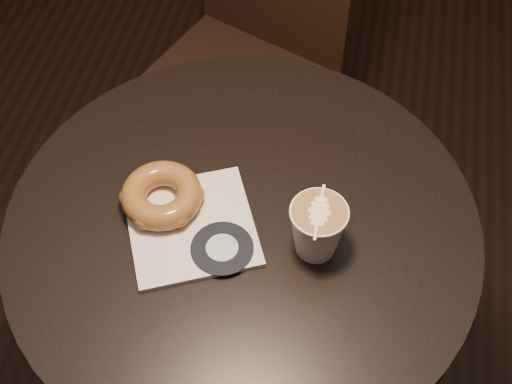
% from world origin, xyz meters
% --- Properties ---
extents(cafe_table, '(0.70, 0.70, 0.75)m').
position_xyz_m(cafe_table, '(0.00, 0.00, 0.55)').
color(cafe_table, black).
rests_on(cafe_table, ground).
extents(chair, '(0.50, 0.50, 0.97)m').
position_xyz_m(chair, '(-0.11, 0.65, 0.54)').
color(chair, black).
rests_on(chair, ground).
extents(pastry_bag, '(0.24, 0.24, 0.01)m').
position_xyz_m(pastry_bag, '(-0.07, -0.03, 0.75)').
color(pastry_bag, silver).
rests_on(pastry_bag, cafe_table).
extents(doughnut, '(0.12, 0.12, 0.04)m').
position_xyz_m(doughnut, '(-0.12, 0.00, 0.78)').
color(doughnut, brown).
rests_on(doughnut, pastry_bag).
extents(latte_cup, '(0.08, 0.08, 0.09)m').
position_xyz_m(latte_cup, '(0.11, -0.02, 0.80)').
color(latte_cup, white).
rests_on(latte_cup, cafe_table).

